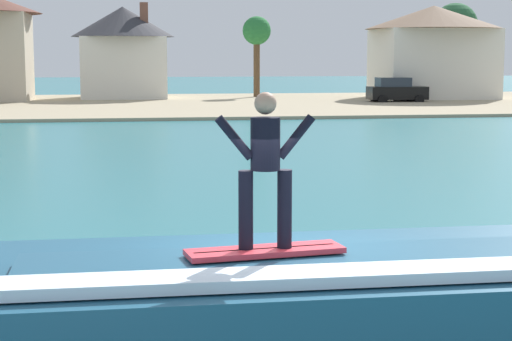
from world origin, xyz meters
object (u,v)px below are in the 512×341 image
tree_tall_bare (455,26)px  tree_short_bushy (257,34)px  surfer (265,162)px  car_far_shore (396,90)px  wave_crest (313,305)px  house_gabled_white (433,47)px  house_small_cottage (123,48)px  surfboard (265,251)px

tree_tall_bare → tree_short_bushy: bearing=166.8°
surfer → car_far_shore: bearing=70.3°
wave_crest → car_far_shore: bearing=70.9°
house_gabled_white → tree_short_bushy: bearing=161.9°
house_gabled_white → house_small_cottage: bearing=170.6°
house_gabled_white → surfboard: bearing=-112.2°
house_gabled_white → tree_tall_bare: bearing=20.0°
surfboard → tree_short_bushy: tree_short_bushy is taller
wave_crest → surfboard: bearing=-162.9°
tree_tall_bare → house_gabled_white: bearing=-160.0°
surfboard → surfer: bearing=36.7°
house_gabled_white → car_far_shore: bearing=-134.5°
surfer → tree_tall_bare: size_ratio=0.23×
surfer → house_small_cottage: house_small_cottage is taller
wave_crest → house_gabled_white: bearing=68.3°
surfer → house_gabled_white: house_gabled_white is taller
surfboard → tree_tall_bare: tree_tall_bare is taller
surfboard → house_gabled_white: (21.97, 53.92, 2.77)m
wave_crest → tree_short_bushy: size_ratio=1.19×
wave_crest → car_far_shore: car_far_shore is taller
house_small_cottage → wave_crest: bearing=-88.3°
wave_crest → tree_tall_bare: 59.48m
surfer → house_gabled_white: size_ratio=0.16×
surfer → house_gabled_white: (21.97, 53.91, 1.79)m
surfer → tree_short_bushy: size_ratio=0.26×
wave_crest → house_small_cottage: (-1.73, 57.58, 3.37)m
house_small_cottage → tree_short_bushy: 10.35m
surfer → house_gabled_white: 58.25m
car_far_shore → tree_short_bushy: 12.77m
surfer → tree_tall_bare: tree_tall_bare is taller
car_far_shore → surfboard: bearing=-109.7°
house_gabled_white → house_small_cottage: 23.44m
tree_short_bushy → surfboard: bearing=-98.9°
car_far_shore → house_small_cottage: bearing=156.6°
surfboard → house_small_cottage: (-1.15, 57.76, 2.69)m
wave_crest → house_small_cottage: 57.70m
car_far_shore → tree_tall_bare: tree_tall_bare is taller
house_gabled_white → tree_short_bushy: size_ratio=1.61×
surfer → surfboard: bearing=-143.3°
wave_crest → house_gabled_white: 57.94m
car_far_shore → tree_short_bushy: (-8.58, 8.52, 4.08)m
car_far_shore → tree_tall_bare: 9.28m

